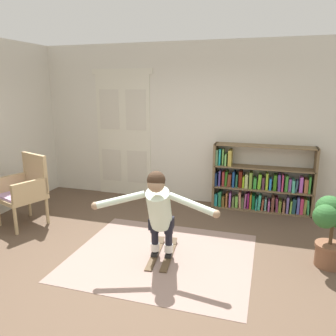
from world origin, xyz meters
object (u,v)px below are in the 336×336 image
bookshelf (259,185)px  wicker_chair (25,188)px  skis_pair (162,254)px  potted_plant (332,223)px  person_skier (159,208)px

bookshelf → wicker_chair: bearing=-154.4°
skis_pair → potted_plant: bearing=9.9°
bookshelf → wicker_chair: bookshelf is taller
bookshelf → potted_plant: 1.92m
bookshelf → wicker_chair: size_ratio=1.54×
wicker_chair → skis_pair: (2.37, -0.37, -0.56)m
bookshelf → person_skier: 2.51m
skis_pair → person_skier: size_ratio=0.57×
wicker_chair → potted_plant: wicker_chair is taller
bookshelf → wicker_chair: 3.88m
skis_pair → person_skier: bearing=-83.6°
potted_plant → skis_pair: size_ratio=1.03×
bookshelf → skis_pair: (-1.12, -2.05, -0.44)m
wicker_chair → potted_plant: 4.38m
skis_pair → person_skier: (0.02, -0.19, 0.70)m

